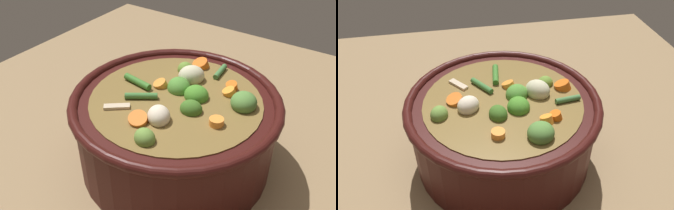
{
  "view_description": "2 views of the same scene",
  "coord_description": "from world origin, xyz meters",
  "views": [
    {
      "loc": [
        0.41,
        0.26,
        0.45
      ],
      "look_at": [
        0.02,
        -0.0,
        0.12
      ],
      "focal_mm": 40.28,
      "sensor_mm": 36.0,
      "label": 1
    },
    {
      "loc": [
        0.08,
        0.45,
        0.48
      ],
      "look_at": [
        -0.01,
        -0.01,
        0.11
      ],
      "focal_mm": 37.06,
      "sensor_mm": 36.0,
      "label": 2
    }
  ],
  "objects": [
    {
      "name": "ground_plane",
      "position": [
        0.0,
        0.0,
        0.0
      ],
      "size": [
        1.1,
        1.1,
        0.0
      ],
      "primitive_type": "plane",
      "color": "#8C704C"
    },
    {
      "name": "cooking_pot",
      "position": [
        -0.0,
        0.0,
        0.07
      ],
      "size": [
        0.33,
        0.33,
        0.15
      ],
      "color": "#38110F",
      "rests_on": "ground_plane"
    }
  ]
}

